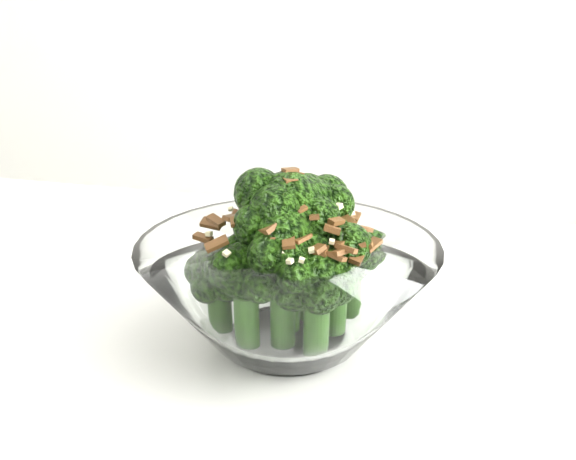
# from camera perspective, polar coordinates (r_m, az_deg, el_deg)

# --- Properties ---
(table) EXTENTS (1.28, 0.93, 0.75)m
(table) POSITION_cam_1_polar(r_m,az_deg,el_deg) (0.56, -19.89, -16.23)
(table) COLOR white
(table) RESTS_ON ground
(broccoli_dish) EXTENTS (0.22, 0.22, 0.14)m
(broccoli_dish) POSITION_cam_1_polar(r_m,az_deg,el_deg) (0.47, 0.14, -4.70)
(broccoli_dish) COLOR white
(broccoli_dish) RESTS_ON table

